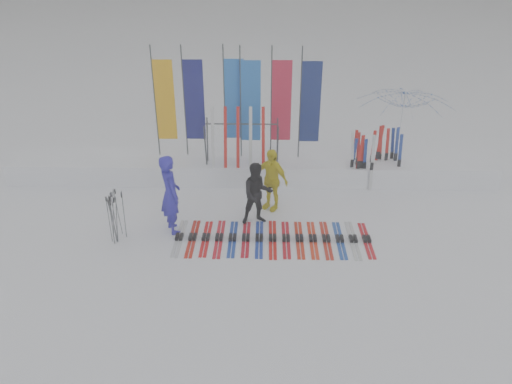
{
  "coord_description": "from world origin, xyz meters",
  "views": [
    {
      "loc": [
        0.42,
        -8.89,
        6.31
      ],
      "look_at": [
        0.2,
        1.6,
        1.0
      ],
      "focal_mm": 35.0,
      "sensor_mm": 36.0,
      "label": 1
    }
  ],
  "objects_px": {
    "person_blue": "(170,194)",
    "ski_row": "(273,238)",
    "person_yellow": "(271,179)",
    "tent_canopy": "(401,130)",
    "person_black": "(257,194)",
    "ski_rack": "(242,138)"
  },
  "relations": [
    {
      "from": "person_yellow",
      "to": "tent_canopy",
      "type": "distance_m",
      "value": 4.71
    },
    {
      "from": "person_black",
      "to": "person_yellow",
      "type": "bearing_deg",
      "value": 52.22
    },
    {
      "from": "person_black",
      "to": "person_blue",
      "type": "bearing_deg",
      "value": 178.3
    },
    {
      "from": "person_blue",
      "to": "ski_rack",
      "type": "xyz_separation_m",
      "value": [
        1.56,
        2.71,
        0.41
      ]
    },
    {
      "from": "person_yellow",
      "to": "tent_canopy",
      "type": "bearing_deg",
      "value": 67.9
    },
    {
      "from": "person_blue",
      "to": "ski_row",
      "type": "relative_size",
      "value": 0.43
    },
    {
      "from": "person_black",
      "to": "tent_canopy",
      "type": "height_order",
      "value": "tent_canopy"
    },
    {
      "from": "person_yellow",
      "to": "tent_canopy",
      "type": "relative_size",
      "value": 0.59
    },
    {
      "from": "tent_canopy",
      "to": "ski_row",
      "type": "height_order",
      "value": "tent_canopy"
    },
    {
      "from": "person_yellow",
      "to": "tent_canopy",
      "type": "xyz_separation_m",
      "value": [
        3.88,
        2.62,
        0.43
      ]
    },
    {
      "from": "person_black",
      "to": "ski_row",
      "type": "height_order",
      "value": "person_black"
    },
    {
      "from": "person_blue",
      "to": "tent_canopy",
      "type": "distance_m",
      "value": 7.33
    },
    {
      "from": "tent_canopy",
      "to": "ski_row",
      "type": "bearing_deg",
      "value": -132.58
    },
    {
      "from": "person_yellow",
      "to": "ski_row",
      "type": "height_order",
      "value": "person_yellow"
    },
    {
      "from": "person_black",
      "to": "ski_row",
      "type": "relative_size",
      "value": 0.35
    },
    {
      "from": "person_blue",
      "to": "ski_row",
      "type": "xyz_separation_m",
      "value": [
        2.42,
        -0.39,
        -0.94
      ]
    },
    {
      "from": "person_blue",
      "to": "person_yellow",
      "type": "height_order",
      "value": "person_blue"
    },
    {
      "from": "ski_rack",
      "to": "person_blue",
      "type": "bearing_deg",
      "value": -119.91
    },
    {
      "from": "ski_row",
      "to": "ski_rack",
      "type": "distance_m",
      "value": 3.49
    },
    {
      "from": "person_black",
      "to": "ski_row",
      "type": "distance_m",
      "value": 1.17
    },
    {
      "from": "person_black",
      "to": "ski_row",
      "type": "xyz_separation_m",
      "value": [
        0.38,
        -0.81,
        -0.76
      ]
    },
    {
      "from": "person_black",
      "to": "ski_rack",
      "type": "relative_size",
      "value": 0.78
    }
  ]
}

